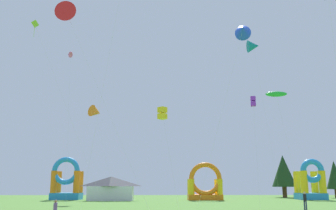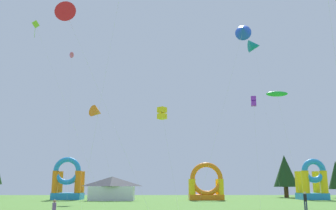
{
  "view_description": "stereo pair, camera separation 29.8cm",
  "coord_description": "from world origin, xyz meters",
  "px_view_note": "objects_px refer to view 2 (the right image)",
  "views": [
    {
      "loc": [
        -0.63,
        -31.05,
        2.63
      ],
      "look_at": [
        0.0,
        7.92,
        11.15
      ],
      "focal_mm": 38.72,
      "sensor_mm": 36.0,
      "label": 1
    },
    {
      "loc": [
        -0.33,
        -31.05,
        2.63
      ],
      "look_at": [
        0.0,
        7.92,
        11.15
      ],
      "focal_mm": 38.72,
      "sensor_mm": 36.0,
      "label": 2
    }
  ],
  "objects_px": {
    "kite_yellow_box": "(162,113)",
    "kite_green_parafoil": "(277,94)",
    "kite_orange_delta": "(97,112)",
    "person_near_camera": "(54,209)",
    "inflatable_orange_dome": "(206,187)",
    "kite_blue_delta": "(243,30)",
    "inflatable_yellow_castle": "(68,184)",
    "kite_purple_box": "(254,101)",
    "kite_red_delta": "(67,15)",
    "festival_tent": "(112,188)",
    "person_left_edge": "(305,199)",
    "kite_lime_diamond": "(37,29)",
    "kite_teal_delta": "(254,46)",
    "kite_pink_parafoil": "(72,55)",
    "inflatable_blue_arch": "(312,184)"
  },
  "relations": [
    {
      "from": "kite_yellow_box",
      "to": "kite_green_parafoil",
      "type": "bearing_deg",
      "value": 38.66
    },
    {
      "from": "kite_orange_delta",
      "to": "person_near_camera",
      "type": "bearing_deg",
      "value": -83.89
    },
    {
      "from": "inflatable_orange_dome",
      "to": "kite_blue_delta",
      "type": "bearing_deg",
      "value": -83.55
    },
    {
      "from": "kite_orange_delta",
      "to": "inflatable_yellow_castle",
      "type": "distance_m",
      "value": 14.19
    },
    {
      "from": "kite_yellow_box",
      "to": "kite_purple_box",
      "type": "xyz_separation_m",
      "value": [
        11.23,
        8.74,
        3.22
      ]
    },
    {
      "from": "kite_yellow_box",
      "to": "person_near_camera",
      "type": "distance_m",
      "value": 14.04
    },
    {
      "from": "kite_purple_box",
      "to": "kite_red_delta",
      "type": "bearing_deg",
      "value": -159.76
    },
    {
      "from": "person_near_camera",
      "to": "festival_tent",
      "type": "height_order",
      "value": "festival_tent"
    },
    {
      "from": "person_left_edge",
      "to": "inflatable_orange_dome",
      "type": "bearing_deg",
      "value": -36.03
    },
    {
      "from": "kite_lime_diamond",
      "to": "kite_teal_delta",
      "type": "bearing_deg",
      "value": 28.88
    },
    {
      "from": "kite_yellow_box",
      "to": "kite_teal_delta",
      "type": "xyz_separation_m",
      "value": [
        16.45,
        26.76,
        17.64
      ]
    },
    {
      "from": "kite_pink_parafoil",
      "to": "inflatable_yellow_castle",
      "type": "relative_size",
      "value": 3.63
    },
    {
      "from": "kite_pink_parafoil",
      "to": "kite_lime_diamond",
      "type": "relative_size",
      "value": 1.14
    },
    {
      "from": "kite_green_parafoil",
      "to": "inflatable_yellow_castle",
      "type": "distance_m",
      "value": 38.2
    },
    {
      "from": "inflatable_blue_arch",
      "to": "kite_yellow_box",
      "type": "bearing_deg",
      "value": -131.41
    },
    {
      "from": "kite_pink_parafoil",
      "to": "kite_lime_diamond",
      "type": "distance_m",
      "value": 19.72
    },
    {
      "from": "kite_orange_delta",
      "to": "person_left_edge",
      "type": "height_order",
      "value": "kite_orange_delta"
    },
    {
      "from": "person_left_edge",
      "to": "inflatable_blue_arch",
      "type": "xyz_separation_m",
      "value": [
        11.3,
        26.2,
        1.53
      ]
    },
    {
      "from": "person_near_camera",
      "to": "inflatable_orange_dome",
      "type": "bearing_deg",
      "value": 111.77
    },
    {
      "from": "person_left_edge",
      "to": "kite_lime_diamond",
      "type": "bearing_deg",
      "value": 27.19
    },
    {
      "from": "kite_teal_delta",
      "to": "inflatable_blue_arch",
      "type": "bearing_deg",
      "value": 15.25
    },
    {
      "from": "kite_pink_parafoil",
      "to": "person_left_edge",
      "type": "distance_m",
      "value": 47.02
    },
    {
      "from": "kite_yellow_box",
      "to": "kite_blue_delta",
      "type": "xyz_separation_m",
      "value": [
        9.72,
        6.07,
        11.47
      ]
    },
    {
      "from": "kite_red_delta",
      "to": "kite_yellow_box",
      "type": "bearing_deg",
      "value": -4.98
    },
    {
      "from": "inflatable_orange_dome",
      "to": "kite_teal_delta",
      "type": "bearing_deg",
      "value": -6.44
    },
    {
      "from": "kite_red_delta",
      "to": "kite_lime_diamond",
      "type": "relative_size",
      "value": 0.92
    },
    {
      "from": "kite_green_parafoil",
      "to": "person_near_camera",
      "type": "height_order",
      "value": "kite_green_parafoil"
    },
    {
      "from": "kite_lime_diamond",
      "to": "inflatable_yellow_castle",
      "type": "bearing_deg",
      "value": 90.92
    },
    {
      "from": "kite_red_delta",
      "to": "kite_teal_delta",
      "type": "height_order",
      "value": "kite_teal_delta"
    },
    {
      "from": "kite_pink_parafoil",
      "to": "inflatable_orange_dome",
      "type": "xyz_separation_m",
      "value": [
        24.07,
        -0.33,
        -23.47
      ]
    },
    {
      "from": "festival_tent",
      "to": "kite_teal_delta",
      "type": "bearing_deg",
      "value": 1.42
    },
    {
      "from": "kite_green_parafoil",
      "to": "inflatable_blue_arch",
      "type": "relative_size",
      "value": 2.16
    },
    {
      "from": "inflatable_yellow_castle",
      "to": "kite_green_parafoil",
      "type": "bearing_deg",
      "value": -28.82
    },
    {
      "from": "kite_pink_parafoil",
      "to": "kite_purple_box",
      "type": "distance_m",
      "value": 36.49
    },
    {
      "from": "kite_teal_delta",
      "to": "kite_yellow_box",
      "type": "bearing_deg",
      "value": -121.58
    },
    {
      "from": "kite_yellow_box",
      "to": "kite_teal_delta",
      "type": "relative_size",
      "value": 0.35
    },
    {
      "from": "kite_blue_delta",
      "to": "kite_yellow_box",
      "type": "bearing_deg",
      "value": -148.02
    },
    {
      "from": "kite_green_parafoil",
      "to": "inflatable_yellow_castle",
      "type": "bearing_deg",
      "value": 151.18
    },
    {
      "from": "kite_orange_delta",
      "to": "kite_purple_box",
      "type": "height_order",
      "value": "kite_orange_delta"
    },
    {
      "from": "person_left_edge",
      "to": "festival_tent",
      "type": "bearing_deg",
      "value": -7.6
    },
    {
      "from": "kite_blue_delta",
      "to": "festival_tent",
      "type": "distance_m",
      "value": 33.0
    },
    {
      "from": "kite_pink_parafoil",
      "to": "inflatable_blue_arch",
      "type": "distance_m",
      "value": 48.49
    },
    {
      "from": "person_near_camera",
      "to": "kite_lime_diamond",
      "type": "bearing_deg",
      "value": 161.12
    },
    {
      "from": "kite_blue_delta",
      "to": "festival_tent",
      "type": "height_order",
      "value": "kite_blue_delta"
    },
    {
      "from": "kite_lime_diamond",
      "to": "inflatable_yellow_castle",
      "type": "relative_size",
      "value": 3.19
    },
    {
      "from": "kite_pink_parafoil",
      "to": "inflatable_yellow_castle",
      "type": "height_order",
      "value": "kite_pink_parafoil"
    },
    {
      "from": "kite_red_delta",
      "to": "kite_teal_delta",
      "type": "bearing_deg",
      "value": 44.28
    },
    {
      "from": "kite_purple_box",
      "to": "kite_green_parafoil",
      "type": "bearing_deg",
      "value": 40.66
    },
    {
      "from": "kite_orange_delta",
      "to": "kite_red_delta",
      "type": "height_order",
      "value": "kite_red_delta"
    },
    {
      "from": "kite_lime_diamond",
      "to": "kite_teal_delta",
      "type": "height_order",
      "value": "kite_teal_delta"
    }
  ]
}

